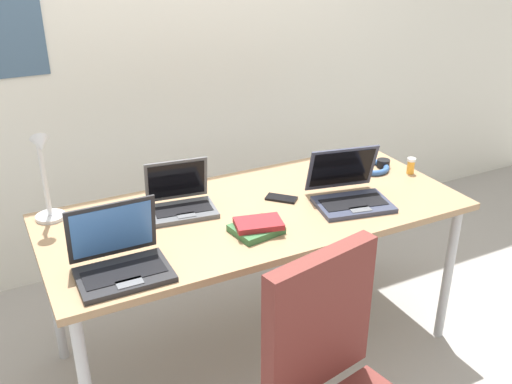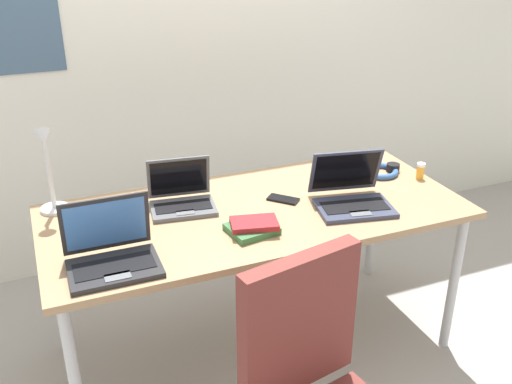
% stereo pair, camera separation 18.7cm
% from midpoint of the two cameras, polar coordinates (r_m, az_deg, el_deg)
% --- Properties ---
extents(ground_plane, '(12.00, 12.00, 0.00)m').
position_cam_midpoint_polar(ground_plane, '(2.90, -1.91, -14.85)').
color(ground_plane, gray).
extents(wall_back, '(6.00, 0.13, 2.60)m').
position_cam_midpoint_polar(wall_back, '(3.30, -10.75, 14.93)').
color(wall_back, silver).
rests_on(wall_back, ground_plane).
extents(desk, '(1.80, 0.80, 0.74)m').
position_cam_midpoint_polar(desk, '(2.52, -2.13, -2.86)').
color(desk, '#9E7A56').
rests_on(desk, ground_plane).
extents(desk_lamp, '(0.12, 0.18, 0.40)m').
position_cam_midpoint_polar(desk_lamp, '(2.48, -22.08, 1.25)').
color(desk_lamp, silver).
rests_on(desk_lamp, desk).
extents(laptop_near_mouse, '(0.30, 0.25, 0.21)m').
position_cam_midpoint_polar(laptop_near_mouse, '(2.49, -9.51, -0.95)').
color(laptop_near_mouse, '#515459').
rests_on(laptop_near_mouse, desk).
extents(laptop_far_corner, '(0.37, 0.34, 0.23)m').
position_cam_midpoint_polar(laptop_far_corner, '(2.54, 7.12, -0.12)').
color(laptop_far_corner, '#33384C').
rests_on(laptop_far_corner, desk).
extents(laptop_front_right, '(0.32, 0.26, 0.24)m').
position_cam_midpoint_polar(laptop_front_right, '(2.11, -15.67, -6.55)').
color(laptop_front_right, '#232326').
rests_on(laptop_front_right, desk).
extents(computer_mouse, '(0.10, 0.11, 0.03)m').
position_cam_midpoint_polar(computer_mouse, '(2.39, -15.35, -3.44)').
color(computer_mouse, black).
rests_on(computer_mouse, desk).
extents(cell_phone, '(0.14, 0.14, 0.01)m').
position_cam_midpoint_polar(cell_phone, '(2.57, 0.43, -0.66)').
color(cell_phone, black).
rests_on(cell_phone, desk).
extents(headphones, '(0.21, 0.18, 0.04)m').
position_cam_midpoint_polar(headphones, '(2.91, 9.45, 2.42)').
color(headphones, '#335999').
rests_on(headphones, desk).
extents(pill_bottle, '(0.04, 0.04, 0.08)m').
position_cam_midpoint_polar(pill_bottle, '(2.89, 13.24, 2.49)').
color(pill_bottle, gold).
rests_on(pill_bottle, desk).
extents(book_stack, '(0.21, 0.18, 0.05)m').
position_cam_midpoint_polar(book_stack, '(2.30, -2.23, -3.50)').
color(book_stack, '#336638').
rests_on(book_stack, desk).
extents(coffee_mug, '(0.11, 0.08, 0.09)m').
position_cam_midpoint_polar(coffee_mug, '(2.79, 6.36, 2.28)').
color(coffee_mug, '#2D518C').
rests_on(coffee_mug, desk).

